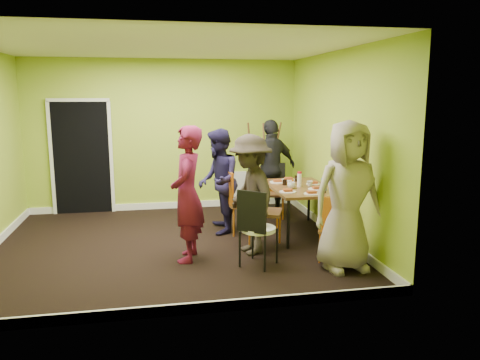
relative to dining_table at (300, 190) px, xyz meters
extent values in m
plane|color=black|center=(-2.01, -0.22, -0.70)|extent=(5.00, 5.00, 0.00)
cube|color=#A5BD30|center=(-2.01, 2.03, 0.70)|extent=(5.00, 0.04, 2.80)
cube|color=#A5BD30|center=(-2.01, -2.47, 0.70)|extent=(5.00, 0.04, 2.80)
cube|color=#A5BD30|center=(0.49, -0.22, 0.70)|extent=(0.04, 4.50, 2.80)
cube|color=white|center=(-2.01, -0.22, 2.10)|extent=(5.00, 4.50, 0.04)
cube|color=black|center=(-3.51, 2.00, 0.32)|extent=(1.00, 0.05, 2.04)
cube|color=white|center=(-0.71, 2.00, -0.30)|extent=(0.50, 0.04, 0.55)
cylinder|color=black|center=(-0.39, -0.69, -0.34)|extent=(0.04, 0.04, 0.71)
cylinder|color=black|center=(0.39, -0.69, -0.34)|extent=(0.04, 0.04, 0.71)
cylinder|color=black|center=(-0.39, 0.69, -0.34)|extent=(0.04, 0.04, 0.71)
cylinder|color=black|center=(0.39, 0.69, -0.34)|extent=(0.04, 0.04, 0.71)
cube|color=brown|center=(0.00, 0.00, 0.03)|extent=(0.90, 1.50, 0.04)
cylinder|color=#BE6011|center=(-1.09, 0.36, -0.47)|extent=(0.03, 0.03, 0.46)
cylinder|color=#BE6011|center=(-1.05, 0.01, -0.47)|extent=(0.03, 0.03, 0.46)
cylinder|color=#BE6011|center=(-0.75, 0.40, -0.47)|extent=(0.03, 0.03, 0.46)
cylinder|color=#BE6011|center=(-0.70, 0.05, -0.47)|extent=(0.03, 0.03, 0.46)
cube|color=brown|center=(-0.90, 0.20, -0.24)|extent=(0.45, 0.45, 0.04)
cube|color=#BE6011|center=(-1.09, 0.18, 0.04)|extent=(0.08, 0.39, 0.51)
cylinder|color=#BE6011|center=(-0.80, -0.30, -0.44)|extent=(0.03, 0.03, 0.51)
cylinder|color=#BE6011|center=(-0.94, -0.65, -0.44)|extent=(0.03, 0.03, 0.51)
cylinder|color=#BE6011|center=(-0.44, -0.44, -0.44)|extent=(0.03, 0.03, 0.51)
cylinder|color=#BE6011|center=(-0.58, -0.79, -0.44)|extent=(0.03, 0.03, 0.51)
cube|color=brown|center=(-0.69, -0.55, -0.19)|extent=(0.59, 0.59, 0.05)
cube|color=#BE6011|center=(-0.89, -0.47, 0.12)|extent=(0.19, 0.41, 0.56)
cylinder|color=#BE6011|center=(0.04, 1.12, -0.49)|extent=(0.02, 0.02, 0.42)
cylinder|color=#BE6011|center=(-0.27, 1.19, -0.49)|extent=(0.02, 0.02, 0.42)
cylinder|color=#BE6011|center=(-0.04, 0.81, -0.49)|extent=(0.02, 0.02, 0.42)
cylinder|color=#BE6011|center=(-0.34, 0.89, -0.49)|extent=(0.02, 0.02, 0.42)
cube|color=brown|center=(-0.15, 1.00, -0.28)|extent=(0.45, 0.45, 0.04)
cube|color=#BE6011|center=(-0.11, 1.17, -0.02)|extent=(0.35, 0.11, 0.47)
cylinder|color=#BE6011|center=(-0.15, -1.33, -0.49)|extent=(0.02, 0.02, 0.41)
cylinder|color=#BE6011|center=(0.13, -1.46, -0.49)|extent=(0.02, 0.02, 0.41)
cylinder|color=#BE6011|center=(-0.02, -1.04, -0.49)|extent=(0.02, 0.02, 0.41)
cylinder|color=#BE6011|center=(0.26, -1.17, -0.49)|extent=(0.02, 0.02, 0.41)
cube|color=brown|center=(0.05, -1.25, -0.28)|extent=(0.49, 0.49, 0.04)
cube|color=#BE6011|center=(-0.02, -1.41, -0.04)|extent=(0.33, 0.17, 0.46)
cylinder|color=black|center=(-1.20, -1.27, -0.46)|extent=(0.03, 0.03, 0.47)
cylinder|color=black|center=(-0.93, -1.50, -0.46)|extent=(0.03, 0.03, 0.47)
cylinder|color=black|center=(-0.97, -1.00, -0.46)|extent=(0.03, 0.03, 0.47)
cylinder|color=black|center=(-0.70, -1.23, -0.46)|extent=(0.03, 0.03, 0.47)
cylinder|color=white|center=(-0.95, -1.25, -0.22)|extent=(0.44, 0.44, 0.05)
cube|color=black|center=(-1.08, -1.40, 0.05)|extent=(0.32, 0.28, 0.52)
cylinder|color=brown|center=(-0.39, 1.83, 0.13)|extent=(0.24, 0.39, 1.65)
cylinder|color=brown|center=(0.04, 1.83, 0.13)|extent=(0.24, 0.39, 1.65)
cylinder|color=brown|center=(-0.17, 1.59, 0.13)|extent=(0.03, 0.38, 1.61)
cube|color=brown|center=(-0.17, 1.78, 0.08)|extent=(0.44, 0.04, 0.04)
cylinder|color=white|center=(-0.26, 0.38, 0.06)|extent=(0.25, 0.25, 0.01)
cylinder|color=white|center=(-0.31, -0.38, 0.06)|extent=(0.24, 0.24, 0.01)
cylinder|color=white|center=(-0.02, 0.55, 0.06)|extent=(0.25, 0.25, 0.01)
cylinder|color=white|center=(-0.01, -0.57, 0.06)|extent=(0.22, 0.22, 0.01)
cylinder|color=white|center=(0.25, 0.13, 0.06)|extent=(0.22, 0.22, 0.01)
cylinder|color=white|center=(0.17, -0.28, 0.06)|extent=(0.27, 0.27, 0.01)
cylinder|color=white|center=(-0.02, -0.01, 0.16)|extent=(0.07, 0.07, 0.21)
cylinder|color=blue|center=(0.25, -0.35, 0.14)|extent=(0.08, 0.08, 0.18)
cylinder|color=#BE6011|center=(-0.06, 0.19, 0.10)|extent=(0.04, 0.04, 0.08)
cylinder|color=black|center=(-0.21, 0.15, 0.10)|extent=(0.07, 0.07, 0.09)
cylinder|color=black|center=(0.08, 0.42, 0.11)|extent=(0.07, 0.07, 0.10)
cylinder|color=black|center=(0.19, -0.51, 0.10)|extent=(0.06, 0.06, 0.09)
imported|color=white|center=(-0.18, -0.12, 0.10)|extent=(0.12, 0.12, 0.10)
imported|color=white|center=(0.15, -0.01, 0.10)|extent=(0.09, 0.09, 0.09)
imported|color=maroon|center=(-1.82, -0.87, 0.19)|extent=(0.54, 0.72, 1.77)
imported|color=#1B1638|center=(-1.24, 0.29, 0.13)|extent=(0.70, 0.85, 1.64)
imported|color=black|center=(-0.95, -0.76, 0.12)|extent=(0.80, 1.16, 1.64)
imported|color=black|center=(-0.14, 1.24, 0.17)|extent=(1.09, 0.76, 1.72)
imported|color=gray|center=(0.09, -1.57, 0.24)|extent=(0.96, 0.68, 1.86)
camera|label=1|loc=(-2.25, -6.82, 1.48)|focal=35.00mm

